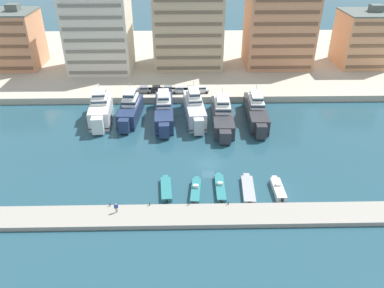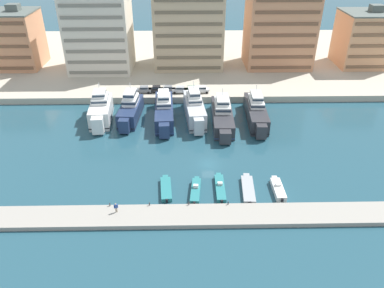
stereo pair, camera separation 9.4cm
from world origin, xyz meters
TOP-DOWN VIEW (x-y plane):
  - ground_plane at (0.00, 0.00)m, footprint 400.00×400.00m
  - quay_promenade at (0.00, 63.98)m, footprint 180.00×70.00m
  - pier_dock at (0.00, -15.63)m, footprint 120.00×5.12m
  - yacht_white_far_left at (-24.70, 19.62)m, footprint 5.75×15.83m
  - yacht_navy_left at (-17.74, 20.19)m, footprint 5.18×16.11m
  - yacht_navy_mid_left at (-9.60, 19.71)m, footprint 5.06×19.90m
  - yacht_silver_center_left at (-2.29, 19.96)m, footprint 5.44×18.24m
  - yacht_charcoal_center at (4.24, 17.58)m, footprint 5.04×20.54m
  - yacht_charcoal_center_right at (12.43, 18.88)m, footprint 4.81×19.63m
  - motorboat_teal_far_left at (-8.08, -8.32)m, footprint 2.33×7.54m
  - motorboat_teal_left at (-2.81, -9.17)m, footprint 2.17×7.60m
  - motorboat_teal_mid_left at (1.58, -8.26)m, footprint 1.67×8.39m
  - motorboat_grey_center_left at (6.54, -8.69)m, footprint 2.58×8.75m
  - motorboat_white_center at (11.81, -9.04)m, footprint 1.76×6.86m
  - car_grey_far_left at (-15.60, 32.26)m, footprint 4.10×1.93m
  - car_black_left at (-12.28, 32.45)m, footprint 4.15×2.02m
  - car_grey_mid_left at (-9.13, 32.49)m, footprint 4.11×1.94m
  - car_silver_center_left at (-5.92, 32.01)m, footprint 4.14×2.00m
  - car_green_center at (-2.83, 32.07)m, footprint 4.18×2.08m
  - car_white_center_right at (-0.05, 32.05)m, footprint 4.14×2.00m
  - apartment_block_far_left at (-57.55, 55.03)m, footprint 16.11×14.47m
  - apartment_block_left at (-29.92, 51.80)m, footprint 18.81×15.89m
  - apartment_block_mid_left at (-3.29, 55.07)m, footprint 21.25×15.99m
  - apartment_block_center_left at (24.63, 54.57)m, footprint 20.37×15.11m
  - apartment_block_center at (51.11, 54.46)m, footprint 14.48×14.68m
  - pedestrian_near_edge at (-15.83, -14.85)m, footprint 0.66×0.36m
  - bollard_west at (-17.15, -13.32)m, footprint 0.20×0.20m
  - bollard_west_mid at (-10.61, -13.32)m, footprint 0.20×0.20m
  - bollard_east_mid at (-4.06, -13.32)m, footprint 0.20×0.20m
  - bollard_east at (2.48, -13.32)m, footprint 0.20×0.20m

SIDE VIEW (x-z plane):
  - ground_plane at x=0.00m, z-range 0.00..0.00m
  - motorboat_teal_far_left at x=-8.08m, z-range -0.03..0.80m
  - motorboat_grey_center_left at x=6.54m, z-range -0.03..0.80m
  - pier_dock at x=0.00m, z-range 0.00..0.79m
  - motorboat_teal_mid_left at x=1.58m, z-range -0.23..1.05m
  - motorboat_teal_left at x=-2.81m, z-range -0.25..1.29m
  - motorboat_white_center at x=11.81m, z-range -0.22..1.33m
  - quay_promenade at x=0.00m, z-range 0.00..1.73m
  - bollard_west at x=-17.15m, z-range 0.81..1.42m
  - bollard_west_mid at x=-10.61m, z-range 0.81..1.42m
  - bollard_east_mid at x=-4.06m, z-range 0.81..1.42m
  - bollard_east at x=2.48m, z-range 0.81..1.42m
  - pedestrian_near_edge at x=-15.83m, z-range 0.95..2.72m
  - yacht_charcoal_center at x=4.24m, z-range -1.73..6.13m
  - yacht_charcoal_center_right at x=12.43m, z-range -1.72..6.43m
  - yacht_navy_mid_left at x=-9.60m, z-range -1.71..6.46m
  - yacht_navy_left at x=-17.74m, z-range -1.80..6.75m
  - yacht_silver_center_left at x=-2.29m, z-range -1.75..7.11m
  - yacht_white_far_left at x=-24.70m, z-range -1.73..7.10m
  - car_grey_far_left at x=-15.60m, z-range 1.81..3.61m
  - car_black_left at x=-12.28m, z-range 1.81..3.61m
  - car_grey_mid_left at x=-9.13m, z-range 1.81..3.61m
  - car_silver_center_left at x=-5.92m, z-range 1.81..3.61m
  - car_green_center at x=-2.83m, z-range 1.81..3.61m
  - car_white_center_right at x=-0.05m, z-range 1.81..3.61m
  - apartment_block_center at x=51.11m, z-range 0.80..19.15m
  - apartment_block_far_left at x=-57.55m, z-range 0.80..19.66m
  - apartment_block_center_left at x=24.63m, z-range 0.78..25.69m
  - apartment_block_mid_left at x=-3.29m, z-range 0.78..25.79m
  - apartment_block_left at x=-29.92m, z-range 0.78..28.15m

